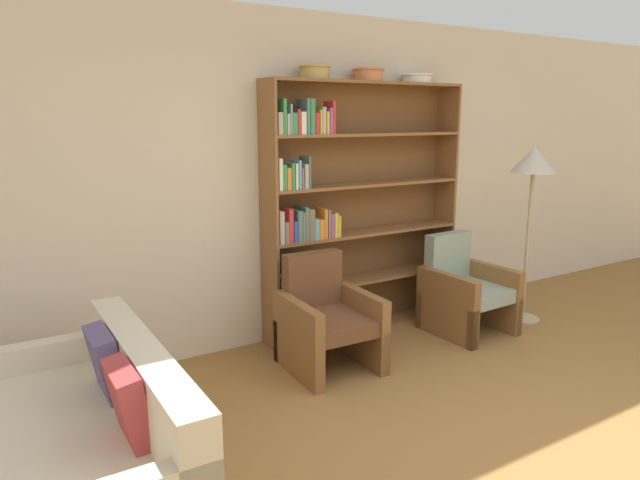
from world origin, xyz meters
TOP-DOWN VIEW (x-y plane):
  - ground_plane at (0.00, 0.00)m, footprint 24.00×24.00m
  - wall_back at (0.00, 2.53)m, footprint 12.00×0.06m
  - bookshelf at (0.17, 2.36)m, footprint 1.92×0.30m
  - bowl_terracotta at (-0.15, 2.34)m, footprint 0.26×0.26m
  - bowl_brass at (0.38, 2.34)m, footprint 0.27×0.27m
  - bowl_olive at (0.91, 2.34)m, footprint 0.28×0.28m
  - couch at (-2.28, 1.09)m, footprint 0.96×1.75m
  - armchair_leather at (-0.37, 1.81)m, footprint 0.66×0.70m
  - armchair_cushioned at (1.10, 1.81)m, footprint 0.66×0.70m
  - floor_lamp at (1.78, 1.70)m, footprint 0.41×0.41m

SIDE VIEW (x-z plane):
  - ground_plane at x=0.00m, z-range 0.00..0.00m
  - couch at x=-2.28m, z-range -0.12..0.67m
  - armchair_leather at x=-0.37m, z-range -0.06..0.81m
  - armchair_cushioned at x=1.10m, z-range -0.06..0.81m
  - bookshelf at x=0.17m, z-range -0.01..2.18m
  - wall_back at x=0.00m, z-range 0.00..2.75m
  - floor_lamp at x=1.78m, z-range 0.60..2.25m
  - bowl_olive at x=0.91m, z-range 2.20..2.28m
  - bowl_brass at x=0.38m, z-range 2.20..2.31m
  - bowl_terracotta at x=-0.15m, z-range 2.20..2.31m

